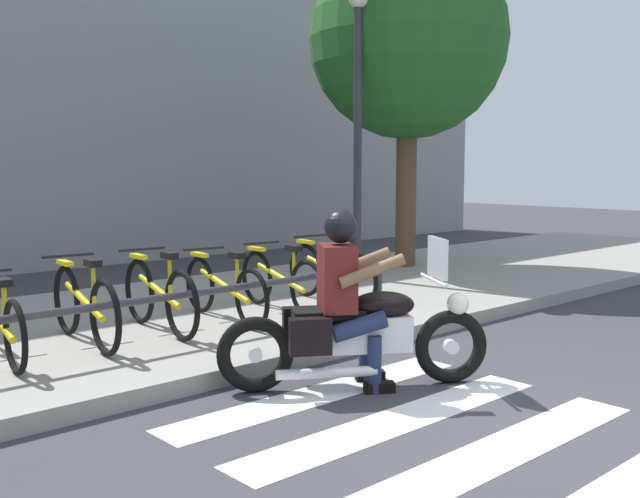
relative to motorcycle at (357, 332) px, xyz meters
name	(u,v)px	position (x,y,z in m)	size (l,w,h in m)	color
ground_plane	(543,432)	(0.22, -1.54, -0.45)	(48.00, 48.00, 0.00)	#38383D
sidewalk	(184,318)	(0.22, 2.91, -0.38)	(24.00, 4.40, 0.15)	gray
crosswalk_stripe_1	(623,497)	(-0.33, -2.34, -0.45)	(2.80, 0.40, 0.01)	white
crosswalk_stripe_2	(496,453)	(-0.33, -1.54, -0.45)	(2.80, 0.40, 0.01)	white
crosswalk_stripe_3	(398,420)	(-0.33, -0.74, -0.45)	(2.80, 0.40, 0.01)	white
crosswalk_stripe_4	(320,394)	(-0.33, 0.06, -0.45)	(2.80, 0.40, 0.01)	white
motorcycle	(357,332)	(0.00, 0.00, 0.00)	(1.89, 1.29, 1.19)	black
rider	(347,287)	(-0.06, 0.05, 0.36)	(0.77, 0.73, 1.42)	#591919
bicycle_2	(84,305)	(-1.25, 2.20, 0.06)	(0.48, 1.66, 0.80)	black
bicycle_3	(159,295)	(-0.49, 2.20, 0.06)	(0.48, 1.63, 0.80)	black
bicycle_4	(224,289)	(0.27, 2.20, 0.04)	(0.48, 1.69, 0.74)	black
bicycle_5	(281,280)	(1.03, 2.20, 0.05)	(0.48, 1.62, 0.75)	black
bicycle_6	(331,273)	(1.79, 2.20, 0.06)	(0.48, 1.66, 0.79)	black
bike_rack	(190,297)	(-0.49, 1.65, 0.12)	(5.16, 0.07, 0.49)	#333338
street_lamp	(358,109)	(3.35, 3.31, 2.10)	(0.28, 0.28, 4.19)	#2D2D33
tree_near_rack	(408,41)	(4.87, 3.71, 3.25)	(3.10, 3.10, 5.27)	brown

